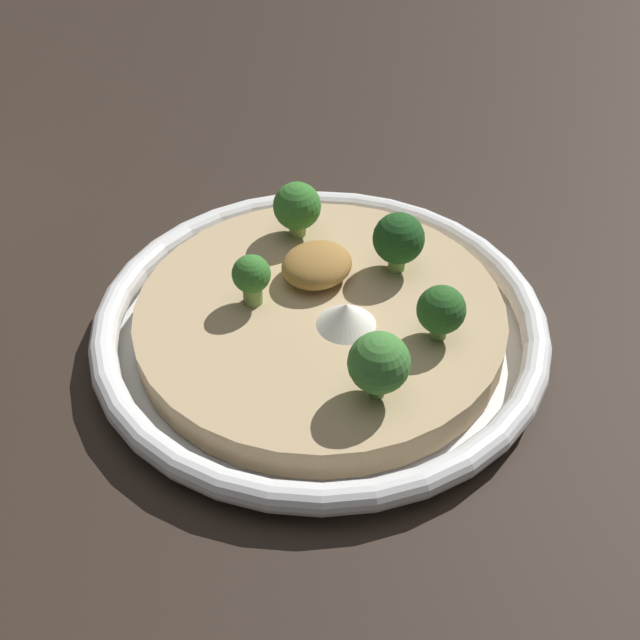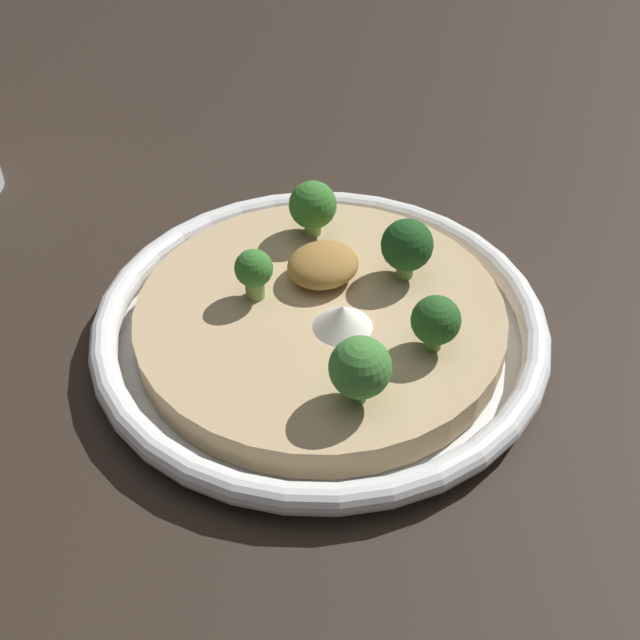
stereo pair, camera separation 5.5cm
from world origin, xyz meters
The scene contains 9 objects.
ground_plane centered at (0.00, 0.00, 0.00)m, with size 6.00×6.00×0.00m, color #2D231C.
risotto_bowl centered at (0.00, 0.00, 0.01)m, with size 0.31×0.31×0.03m.
cheese_sprinkle centered at (0.00, 0.02, 0.04)m, with size 0.04×0.04×0.02m.
crispy_onion_garnish centered at (-0.02, -0.02, 0.04)m, with size 0.05×0.05×0.02m.
broccoli_back_right centered at (0.03, 0.08, 0.06)m, with size 0.04×0.04×0.05m.
broccoli_left centered at (-0.07, 0.01, 0.05)m, with size 0.04×0.04×0.04m.
broccoli_front_left centered at (-0.05, -0.07, 0.05)m, with size 0.04×0.04×0.04m.
broccoli_back centered at (-0.03, 0.07, 0.05)m, with size 0.03×0.03×0.04m.
broccoli_front centered at (0.03, -0.04, 0.05)m, with size 0.03×0.03×0.04m.
Camera 1 is at (0.29, 0.29, 0.39)m, focal length 45.00 mm.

